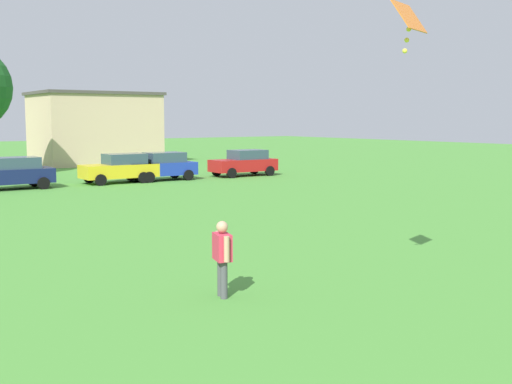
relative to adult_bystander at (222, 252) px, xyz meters
The scene contains 7 objects.
adult_bystander is the anchor object (origin of this frame).
kite 6.05m from the adult_bystander, 29.35° to the right, with size 1.05×0.74×1.04m.
parked_car_navy_2 23.74m from the adult_bystander, 86.30° to the left, with size 4.30×2.02×1.68m.
parked_car_yellow_3 24.89m from the adult_bystander, 72.25° to the left, with size 4.30×2.02×1.68m.
parked_car_blue_4 25.79m from the adult_bystander, 66.83° to the left, with size 4.30×2.02×1.68m.
parked_car_red_5 28.37m from the adult_bystander, 55.73° to the left, with size 4.30×2.02×1.68m.
house_left 41.94m from the adult_bystander, 73.12° to the left, with size 9.55×7.36×5.83m.
Camera 1 is at (-3.60, -0.26, 3.68)m, focal length 44.89 mm.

